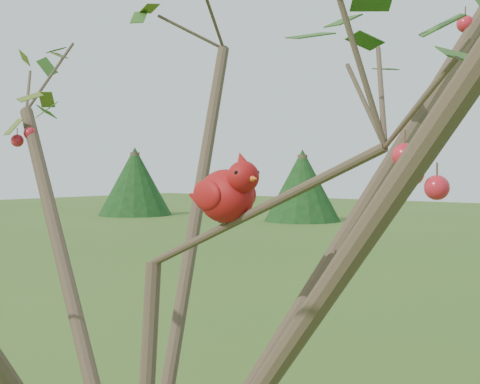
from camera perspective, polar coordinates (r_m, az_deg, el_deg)
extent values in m
sphere|color=red|center=(1.10, 16.45, 0.36)|extent=(0.04, 0.04, 0.04)
sphere|color=red|center=(1.08, 13.87, 3.03)|extent=(0.04, 0.04, 0.04)
sphere|color=red|center=(1.14, 14.47, 1.54)|extent=(0.04, 0.04, 0.04)
sphere|color=red|center=(2.23, -18.47, 4.18)|extent=(0.04, 0.04, 0.04)
sphere|color=red|center=(1.68, 18.67, 13.44)|extent=(0.04, 0.04, 0.04)
sphere|color=red|center=(2.21, -17.48, 4.81)|extent=(0.04, 0.04, 0.04)
ellipsoid|color=#A8140E|center=(1.35, -1.22, -0.36)|extent=(0.16, 0.14, 0.11)
sphere|color=#A8140E|center=(1.30, 0.28, 1.30)|extent=(0.08, 0.08, 0.06)
cone|color=#A8140E|center=(1.31, 0.14, 2.69)|extent=(0.05, 0.04, 0.05)
cone|color=#D85914|center=(1.28, 1.10, 1.14)|extent=(0.03, 0.03, 0.02)
ellipsoid|color=black|center=(1.29, 0.82, 1.10)|extent=(0.03, 0.04, 0.03)
cube|color=#A8140E|center=(1.42, -2.99, -1.10)|extent=(0.09, 0.05, 0.05)
ellipsoid|color=#A8140E|center=(1.38, 0.11, -0.18)|extent=(0.10, 0.05, 0.06)
ellipsoid|color=#A8140E|center=(1.34, -2.84, -0.26)|extent=(0.10, 0.05, 0.06)
cylinder|color=#3E2E21|center=(27.20, 5.34, 0.34)|extent=(0.40, 0.40, 2.70)
cone|color=black|center=(27.20, 5.34, 0.58)|extent=(3.15, 3.15, 2.92)
cylinder|color=#3E2E21|center=(30.88, -8.95, 0.70)|extent=(0.43, 0.43, 2.87)
cone|color=black|center=(30.87, -8.96, 0.92)|extent=(3.35, 3.35, 3.11)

